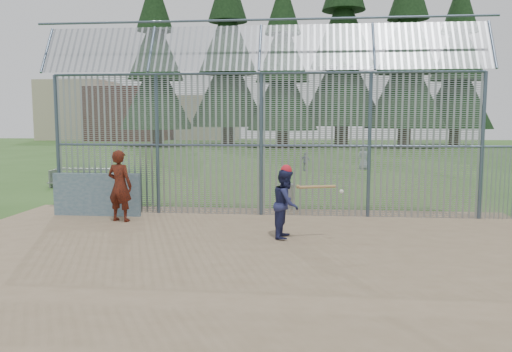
# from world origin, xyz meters

# --- Properties ---
(ground) EXTENTS (120.00, 120.00, 0.00)m
(ground) POSITION_xyz_m (0.00, 0.00, 0.00)
(ground) COLOR #2D511E
(ground) RESTS_ON ground
(dirt_infield) EXTENTS (14.00, 10.00, 0.02)m
(dirt_infield) POSITION_xyz_m (0.00, -0.50, 0.01)
(dirt_infield) COLOR #756047
(dirt_infield) RESTS_ON ground
(dugout_wall) EXTENTS (2.50, 0.12, 1.20)m
(dugout_wall) POSITION_xyz_m (-4.60, 2.90, 0.62)
(dugout_wall) COLOR #38566B
(dugout_wall) RESTS_ON dirt_infield
(batter) EXTENTS (0.69, 0.84, 1.58)m
(batter) POSITION_xyz_m (0.81, 0.78, 0.81)
(batter) COLOR #21254E
(batter) RESTS_ON dirt_infield
(onlooker) EXTENTS (0.78, 0.60, 1.91)m
(onlooker) POSITION_xyz_m (-3.66, 2.22, 0.97)
(onlooker) COLOR maroon
(onlooker) RESTS_ON dirt_infield
(bg_kid_standing) EXTENTS (0.82, 0.73, 1.40)m
(bg_kid_standing) POSITION_xyz_m (4.43, 17.14, 0.70)
(bg_kid_standing) COLOR gray
(bg_kid_standing) RESTS_ON ground
(bg_kid_seated) EXTENTS (0.63, 0.53, 1.01)m
(bg_kid_seated) POSITION_xyz_m (1.29, 16.15, 0.51)
(bg_kid_seated) COLOR slate
(bg_kid_seated) RESTS_ON ground
(batting_gear) EXTENTS (1.39, 0.54, 0.59)m
(batting_gear) POSITION_xyz_m (0.98, 0.74, 1.49)
(batting_gear) COLOR red
(batting_gear) RESTS_ON ground
(trash_can) EXTENTS (0.56, 0.56, 0.82)m
(trash_can) POSITION_xyz_m (0.68, 4.71, 0.38)
(trash_can) COLOR gray
(trash_can) RESTS_ON ground
(bleacher) EXTENTS (3.00, 0.95, 0.72)m
(bleacher) POSITION_xyz_m (-7.52, 8.83, 0.41)
(bleacher) COLOR gray
(bleacher) RESTS_ON ground
(backstop_fence) EXTENTS (20.09, 0.81, 5.30)m
(backstop_fence) POSITION_xyz_m (1.81, 3.43, 2.36)
(backstop_fence) COLOR #47566B
(backstop_fence) RESTS_ON ground
(conifer_row) EXTENTS (38.48, 12.26, 20.20)m
(conifer_row) POSITION_xyz_m (1.93, 41.51, 10.83)
(conifer_row) COLOR #332319
(conifer_row) RESTS_ON ground
(distant_buildings) EXTENTS (26.50, 10.50, 8.00)m
(distant_buildings) POSITION_xyz_m (-23.18, 56.49, 3.60)
(distant_buildings) COLOR brown
(distant_buildings) RESTS_ON ground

